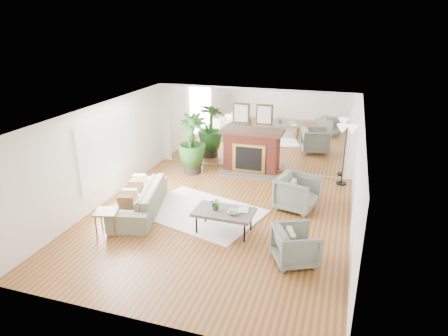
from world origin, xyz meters
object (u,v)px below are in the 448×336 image
(sofa, at_px, (139,199))
(armchair_front, at_px, (296,246))
(potted_ficus, at_px, (192,142))
(fireplace, at_px, (250,151))
(side_table, at_px, (107,215))
(armchair_back, at_px, (297,193))
(coffee_table, at_px, (224,213))
(floor_lamp, at_px, (347,134))

(sofa, bearing_deg, armchair_front, 61.47)
(sofa, relative_size, potted_ficus, 1.29)
(fireplace, height_order, sofa, fireplace)
(fireplace, bearing_deg, side_table, -113.97)
(armchair_back, relative_size, potted_ficus, 0.51)
(armchair_back, bearing_deg, side_table, 137.05)
(coffee_table, height_order, potted_ficus, potted_ficus)
(coffee_table, relative_size, side_table, 2.19)
(coffee_table, distance_m, floor_lamp, 4.39)
(armchair_back, distance_m, side_table, 4.45)
(armchair_front, relative_size, side_table, 1.35)
(sofa, xyz_separation_m, floor_lamp, (4.57, 3.28, 1.12))
(fireplace, relative_size, floor_lamp, 1.20)
(coffee_table, xyz_separation_m, sofa, (-2.22, 0.30, -0.13))
(fireplace, height_order, side_table, fireplace)
(fireplace, distance_m, side_table, 5.00)
(sofa, bearing_deg, floor_lamp, 111.44)
(fireplace, xyz_separation_m, coffee_table, (0.36, -3.76, -0.19))
(sofa, xyz_separation_m, potted_ficus, (0.23, 2.85, 0.62))
(armchair_front, bearing_deg, floor_lamp, -35.48)
(fireplace, bearing_deg, potted_ficus, -159.29)
(armchair_front, xyz_separation_m, potted_ficus, (-3.63, 3.83, 0.60))
(side_table, bearing_deg, armchair_back, 33.26)
(armchair_front, bearing_deg, side_table, 65.56)
(armchair_back, relative_size, armchair_front, 1.16)
(armchair_back, distance_m, armchair_front, 2.34)
(armchair_back, bearing_deg, fireplace, 52.36)
(armchair_back, height_order, armchair_front, armchair_back)
(side_table, relative_size, floor_lamp, 0.34)
(fireplace, bearing_deg, armchair_back, -51.44)
(floor_lamp, bearing_deg, armchair_front, -99.35)
(sofa, bearing_deg, coffee_table, 68.07)
(fireplace, relative_size, armchair_back, 2.23)
(sofa, relative_size, floor_lamp, 1.36)
(fireplace, relative_size, side_table, 3.47)
(coffee_table, height_order, floor_lamp, floor_lamp)
(potted_ficus, relative_size, floor_lamp, 1.05)
(fireplace, relative_size, armchair_front, 2.58)
(fireplace, distance_m, armchair_back, 2.73)
(armchair_back, relative_size, side_table, 1.56)
(coffee_table, distance_m, armchair_front, 1.78)
(fireplace, relative_size, coffee_table, 1.58)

